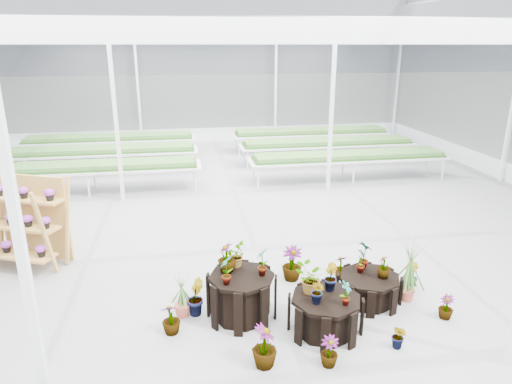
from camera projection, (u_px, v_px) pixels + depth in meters
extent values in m
plane|color=gray|center=(250.00, 254.00, 9.58)|extent=(24.00, 24.00, 0.00)
cylinder|color=black|center=(242.00, 296.00, 7.28)|extent=(1.30, 1.30, 0.74)
cylinder|color=black|center=(325.00, 314.00, 6.93)|extent=(1.38, 1.38, 0.58)
cylinder|color=black|center=(369.00, 289.00, 7.76)|extent=(1.34, 1.34, 0.47)
imported|color=#3E692E|center=(226.00, 257.00, 7.21)|extent=(0.32, 0.32, 0.51)
imported|color=#3E692E|center=(262.00, 261.00, 7.11)|extent=(0.26, 0.30, 0.47)
imported|color=#3E692E|center=(235.00, 255.00, 7.42)|extent=(0.33, 0.37, 0.39)
imported|color=#3E692E|center=(226.00, 270.00, 6.85)|extent=(0.24, 0.29, 0.46)
imported|color=#3E692E|center=(310.00, 279.00, 6.89)|extent=(0.44, 0.38, 0.48)
imported|color=#3E692E|center=(346.00, 293.00, 6.58)|extent=(0.24, 0.24, 0.39)
imported|color=#3E692E|center=(330.00, 277.00, 7.00)|extent=(0.21, 0.25, 0.43)
imported|color=#3E692E|center=(318.00, 292.00, 6.61)|extent=(0.25, 0.27, 0.39)
imported|color=#3E692E|center=(361.00, 261.00, 7.73)|extent=(0.18, 0.25, 0.46)
imported|color=#3E692E|center=(384.00, 266.00, 7.59)|extent=(0.33, 0.33, 0.41)
imported|color=#3E692E|center=(365.00, 255.00, 7.87)|extent=(0.28, 0.33, 0.53)
imported|color=#3E692E|center=(171.00, 319.00, 6.89)|extent=(0.31, 0.31, 0.50)
imported|color=#3E692E|center=(195.00, 297.00, 7.38)|extent=(0.32, 0.37, 0.61)
imported|color=#3E692E|center=(264.00, 346.00, 6.16)|extent=(0.41, 0.41, 0.62)
imported|color=#3E692E|center=(329.00, 352.00, 6.20)|extent=(0.32, 0.32, 0.44)
imported|color=#3E692E|center=(399.00, 337.00, 6.54)|extent=(0.24, 0.26, 0.40)
imported|color=#3E692E|center=(446.00, 307.00, 7.28)|extent=(0.29, 0.29, 0.41)
imported|color=#3E692E|center=(411.00, 275.00, 8.18)|extent=(0.24, 0.29, 0.50)
imported|color=#3E692E|center=(341.00, 267.00, 8.52)|extent=(0.30, 0.30, 0.47)
imported|color=#3E692E|center=(292.00, 264.00, 8.45)|extent=(0.43, 0.43, 0.65)
imported|color=#3E692E|center=(228.00, 275.00, 8.14)|extent=(0.32, 0.32, 0.56)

